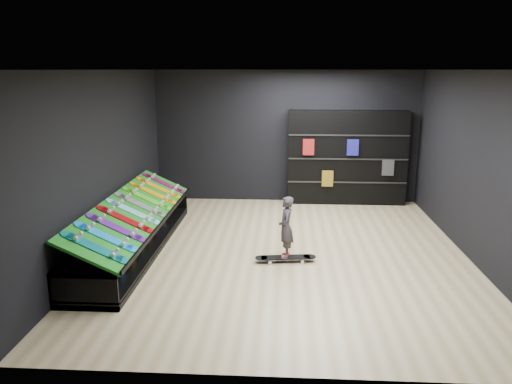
# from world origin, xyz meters

# --- Properties ---
(floor) EXTENTS (6.00, 7.00, 0.01)m
(floor) POSITION_xyz_m (0.00, 0.00, 0.00)
(floor) COLOR tan
(floor) RESTS_ON ground
(ceiling) EXTENTS (6.00, 7.00, 0.01)m
(ceiling) POSITION_xyz_m (0.00, 0.00, 3.00)
(ceiling) COLOR white
(ceiling) RESTS_ON ground
(wall_back) EXTENTS (6.00, 0.02, 3.00)m
(wall_back) POSITION_xyz_m (0.00, 3.50, 1.50)
(wall_back) COLOR black
(wall_back) RESTS_ON ground
(wall_front) EXTENTS (6.00, 0.02, 3.00)m
(wall_front) POSITION_xyz_m (0.00, -3.50, 1.50)
(wall_front) COLOR black
(wall_front) RESTS_ON ground
(wall_left) EXTENTS (0.02, 7.00, 3.00)m
(wall_left) POSITION_xyz_m (-3.00, 0.00, 1.50)
(wall_left) COLOR black
(wall_left) RESTS_ON ground
(wall_right) EXTENTS (0.02, 7.00, 3.00)m
(wall_right) POSITION_xyz_m (3.00, 0.00, 1.50)
(wall_right) COLOR black
(wall_right) RESTS_ON ground
(display_rack) EXTENTS (0.90, 4.50, 0.50)m
(display_rack) POSITION_xyz_m (-2.55, 0.00, 0.25)
(display_rack) COLOR black
(display_rack) RESTS_ON ground
(turf_ramp) EXTENTS (0.92, 4.50, 0.46)m
(turf_ramp) POSITION_xyz_m (-2.50, 0.00, 0.71)
(turf_ramp) COLOR #0F6011
(turf_ramp) RESTS_ON display_rack
(back_shelving) EXTENTS (2.65, 0.31, 2.12)m
(back_shelving) POSITION_xyz_m (1.38, 3.32, 1.06)
(back_shelving) COLOR black
(back_shelving) RESTS_ON ground
(floor_skateboard) EXTENTS (1.00, 0.35, 0.09)m
(floor_skateboard) POSITION_xyz_m (0.01, -0.41, 0.05)
(floor_skateboard) COLOR black
(floor_skateboard) RESTS_ON ground
(child) EXTENTS (0.17, 0.23, 0.60)m
(child) POSITION_xyz_m (0.01, -0.41, 0.39)
(child) COLOR black
(child) RESTS_ON floor_skateboard
(display_board_0) EXTENTS (0.93, 0.22, 0.50)m
(display_board_0) POSITION_xyz_m (-2.49, -1.90, 0.74)
(display_board_0) COLOR #0C8C99
(display_board_0) RESTS_ON turf_ramp
(display_board_1) EXTENTS (0.93, 0.22, 0.50)m
(display_board_1) POSITION_xyz_m (-2.49, -1.48, 0.74)
(display_board_1) COLOR blue
(display_board_1) RESTS_ON turf_ramp
(display_board_2) EXTENTS (0.93, 0.22, 0.50)m
(display_board_2) POSITION_xyz_m (-2.49, -1.06, 0.74)
(display_board_2) COLOR purple
(display_board_2) RESTS_ON turf_ramp
(display_board_3) EXTENTS (0.93, 0.22, 0.50)m
(display_board_3) POSITION_xyz_m (-2.49, -0.63, 0.74)
(display_board_3) COLOR red
(display_board_3) RESTS_ON turf_ramp
(display_board_4) EXTENTS (0.93, 0.22, 0.50)m
(display_board_4) POSITION_xyz_m (-2.49, -0.21, 0.74)
(display_board_4) COLOR #0CB2E5
(display_board_4) RESTS_ON turf_ramp
(display_board_5) EXTENTS (0.93, 0.22, 0.50)m
(display_board_5) POSITION_xyz_m (-2.49, 0.21, 0.74)
(display_board_5) COLOR black
(display_board_5) RESTS_ON turf_ramp
(display_board_6) EXTENTS (0.93, 0.22, 0.50)m
(display_board_6) POSITION_xyz_m (-2.49, 0.63, 0.74)
(display_board_6) COLOR green
(display_board_6) RESTS_ON turf_ramp
(display_board_7) EXTENTS (0.93, 0.22, 0.50)m
(display_board_7) POSITION_xyz_m (-2.49, 1.06, 0.74)
(display_board_7) COLOR yellow
(display_board_7) RESTS_ON turf_ramp
(display_board_8) EXTENTS (0.93, 0.22, 0.50)m
(display_board_8) POSITION_xyz_m (-2.49, 1.48, 0.74)
(display_board_8) COLOR orange
(display_board_8) RESTS_ON turf_ramp
(display_board_9) EXTENTS (0.93, 0.22, 0.50)m
(display_board_9) POSITION_xyz_m (-2.49, 1.90, 0.74)
(display_board_9) COLOR #E5198C
(display_board_9) RESTS_ON turf_ramp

